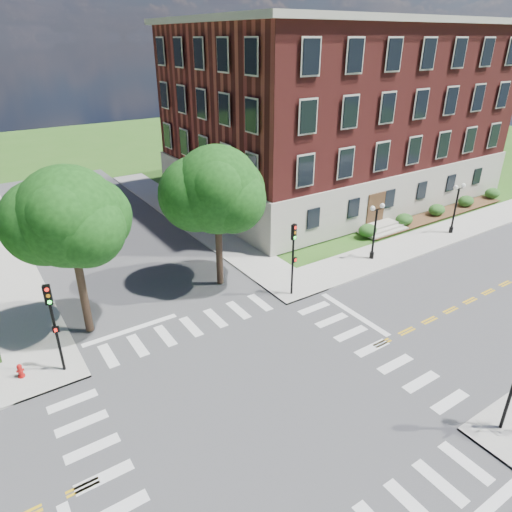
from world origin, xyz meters
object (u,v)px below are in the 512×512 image
traffic_signal_nw (53,318)px  fire_hydrant (20,371)px  twin_lamp_west (375,228)px  traffic_signal_ne (293,251)px  twin_lamp_east (456,206)px

traffic_signal_nw → fire_hydrant: (-1.87, 0.59, -2.72)m
twin_lamp_west → fire_hydrant: (-24.08, 0.07, -2.06)m
twin_lamp_west → traffic_signal_nw: bearing=-178.7°
traffic_signal_nw → twin_lamp_west: size_ratio=1.13×
twin_lamp_west → fire_hydrant: size_ratio=5.64×
traffic_signal_ne → twin_lamp_east: traffic_signal_ne is taller
traffic_signal_ne → twin_lamp_west: 8.28m
twin_lamp_east → traffic_signal_ne: bearing=-177.9°
traffic_signal_nw → fire_hydrant: bearing=162.6°
twin_lamp_west → traffic_signal_ne: bearing=-174.1°
twin_lamp_east → traffic_signal_nw: bearing=-179.4°
traffic_signal_ne → traffic_signal_nw: bearing=178.6°
fire_hydrant → traffic_signal_ne: bearing=-3.3°
twin_lamp_west → twin_lamp_east: 9.33m
traffic_signal_ne → traffic_signal_nw: same height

